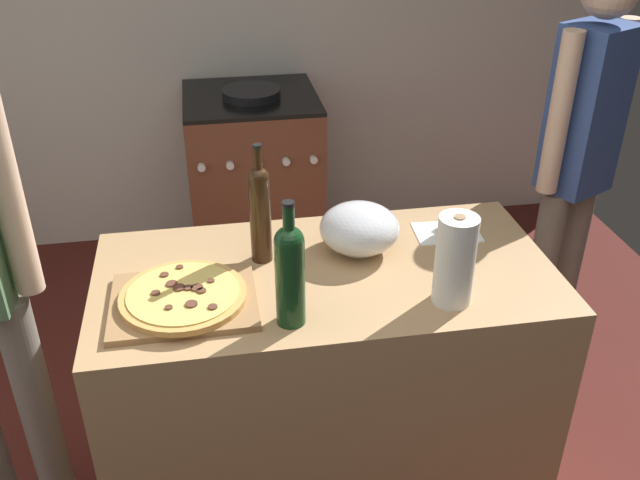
% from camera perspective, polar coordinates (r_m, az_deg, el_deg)
% --- Properties ---
extents(ground_plane, '(4.42, 3.29, 0.02)m').
position_cam_1_polar(ground_plane, '(3.05, -5.85, -11.51)').
color(ground_plane, '#511E19').
extents(counter, '(1.37, 0.69, 0.88)m').
position_cam_1_polar(counter, '(2.35, 0.42, -11.61)').
color(counter, tan).
rests_on(counter, ground_plane).
extents(cutting_board, '(0.40, 0.32, 0.02)m').
position_cam_1_polar(cutting_board, '(1.97, -11.04, -4.96)').
color(cutting_board, '#9E7247').
rests_on(cutting_board, counter).
extents(pizza, '(0.35, 0.35, 0.03)m').
position_cam_1_polar(pizza, '(1.96, -11.10, -4.46)').
color(pizza, tan).
rests_on(pizza, cutting_board).
extents(mixing_bowl, '(0.25, 0.25, 0.15)m').
position_cam_1_polar(mixing_bowl, '(2.16, 3.23, 0.94)').
color(mixing_bowl, '#B2B2B7').
rests_on(mixing_bowl, counter).
extents(paper_towel_roll, '(0.11, 0.11, 0.27)m').
position_cam_1_polar(paper_towel_roll, '(1.92, 10.95, -1.64)').
color(paper_towel_roll, white).
rests_on(paper_towel_roll, counter).
extents(wine_bottle_dark, '(0.08, 0.08, 0.36)m').
position_cam_1_polar(wine_bottle_dark, '(1.79, -2.47, -2.52)').
color(wine_bottle_dark, '#143819').
rests_on(wine_bottle_dark, counter).
extents(wine_bottle_amber, '(0.06, 0.06, 0.38)m').
position_cam_1_polar(wine_bottle_amber, '(2.07, -4.92, 2.45)').
color(wine_bottle_amber, '#331E0F').
rests_on(wine_bottle_amber, counter).
extents(recipe_sheet, '(0.22, 0.16, 0.00)m').
position_cam_1_polar(recipe_sheet, '(2.32, 10.31, 0.63)').
color(recipe_sheet, white).
rests_on(recipe_sheet, counter).
extents(stove, '(0.65, 0.64, 0.96)m').
position_cam_1_polar(stove, '(3.63, -5.38, 4.82)').
color(stove, brown).
rests_on(stove, ground_plane).
extents(person_in_red, '(0.36, 0.28, 1.66)m').
position_cam_1_polar(person_in_red, '(2.83, 20.29, 6.58)').
color(person_in_red, slate).
rests_on(person_in_red, ground_plane).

